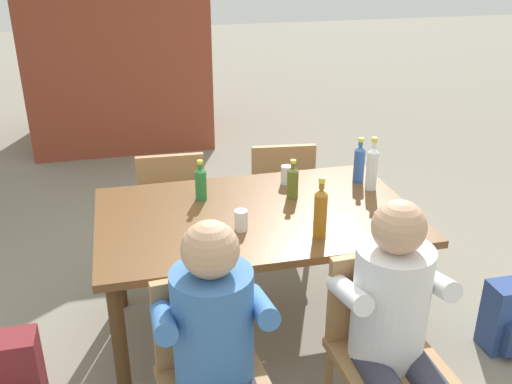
{
  "coord_description": "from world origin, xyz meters",
  "views": [
    {
      "loc": [
        -0.64,
        -2.66,
        2.13
      ],
      "look_at": [
        0.0,
        0.0,
        0.89
      ],
      "focal_mm": 40.46,
      "sensor_mm": 36.0,
      "label": 1
    }
  ],
  "objects_px": {
    "bottle_green": "(201,183)",
    "bottle_clear": "(372,167)",
    "chair_far_right": "(280,192)",
    "chair_far_left": "(172,203)",
    "bottle_amber": "(320,212)",
    "person_in_plaid_shirt": "(217,353)",
    "backpack_by_far_side": "(512,317)",
    "person_in_white_shirt": "(397,325)",
    "chair_near_right": "(382,341)",
    "bottle_blue": "(359,163)",
    "chair_near_left": "(212,369)",
    "backpack_by_near_side": "(7,384)",
    "dining_table": "(256,227)",
    "cup_glass": "(286,175)",
    "cup_white": "(241,220)",
    "bottle_olive": "(293,181)"
  },
  "relations": [
    {
      "from": "person_in_white_shirt",
      "to": "backpack_by_far_side",
      "type": "relative_size",
      "value": 2.88
    },
    {
      "from": "bottle_amber",
      "to": "backpack_by_far_side",
      "type": "distance_m",
      "value": 1.31
    },
    {
      "from": "cup_white",
      "to": "backpack_by_far_side",
      "type": "bearing_deg",
      "value": -11.61
    },
    {
      "from": "cup_glass",
      "to": "person_in_plaid_shirt",
      "type": "bearing_deg",
      "value": -116.92
    },
    {
      "from": "person_in_plaid_shirt",
      "to": "backpack_by_far_side",
      "type": "bearing_deg",
      "value": 14.96
    },
    {
      "from": "chair_far_left",
      "to": "bottle_olive",
      "type": "height_order",
      "value": "bottle_olive"
    },
    {
      "from": "backpack_by_far_side",
      "to": "dining_table",
      "type": "bearing_deg",
      "value": 160.63
    },
    {
      "from": "person_in_white_shirt",
      "to": "person_in_plaid_shirt",
      "type": "relative_size",
      "value": 1.0
    },
    {
      "from": "chair_near_right",
      "to": "backpack_by_near_side",
      "type": "height_order",
      "value": "chair_near_right"
    },
    {
      "from": "bottle_green",
      "to": "bottle_olive",
      "type": "bearing_deg",
      "value": -11.06
    },
    {
      "from": "chair_near_right",
      "to": "cup_glass",
      "type": "bearing_deg",
      "value": 95.3
    },
    {
      "from": "person_in_plaid_shirt",
      "to": "person_in_white_shirt",
      "type": "bearing_deg",
      "value": 0.0
    },
    {
      "from": "chair_far_left",
      "to": "person_in_white_shirt",
      "type": "distance_m",
      "value": 1.9
    },
    {
      "from": "person_in_white_shirt",
      "to": "person_in_plaid_shirt",
      "type": "xyz_separation_m",
      "value": [
        -0.75,
        0.0,
        0.0
      ]
    },
    {
      "from": "chair_far_left",
      "to": "bottle_amber",
      "type": "distance_m",
      "value": 1.37
    },
    {
      "from": "chair_far_right",
      "to": "chair_far_left",
      "type": "distance_m",
      "value": 0.74
    },
    {
      "from": "person_in_plaid_shirt",
      "to": "bottle_amber",
      "type": "bearing_deg",
      "value": 44.09
    },
    {
      "from": "chair_far_right",
      "to": "bottle_clear",
      "type": "xyz_separation_m",
      "value": [
        0.35,
        -0.67,
        0.41
      ]
    },
    {
      "from": "person_in_white_shirt",
      "to": "bottle_blue",
      "type": "relative_size",
      "value": 4.31
    },
    {
      "from": "person_in_white_shirt",
      "to": "chair_far_right",
      "type": "bearing_deg",
      "value": 90.3
    },
    {
      "from": "bottle_green",
      "to": "bottle_clear",
      "type": "height_order",
      "value": "bottle_clear"
    },
    {
      "from": "cup_white",
      "to": "chair_near_left",
      "type": "bearing_deg",
      "value": -112.35
    },
    {
      "from": "chair_near_left",
      "to": "backpack_by_far_side",
      "type": "height_order",
      "value": "chair_near_left"
    },
    {
      "from": "chair_near_right",
      "to": "chair_near_left",
      "type": "xyz_separation_m",
      "value": [
        -0.75,
        -0.0,
        0.0
      ]
    },
    {
      "from": "person_in_white_shirt",
      "to": "person_in_plaid_shirt",
      "type": "bearing_deg",
      "value": 180.0
    },
    {
      "from": "dining_table",
      "to": "chair_far_left",
      "type": "distance_m",
      "value": 0.92
    },
    {
      "from": "dining_table",
      "to": "person_in_plaid_shirt",
      "type": "xyz_separation_m",
      "value": [
        -0.38,
        -0.92,
        -0.03
      ]
    },
    {
      "from": "person_in_white_shirt",
      "to": "bottle_clear",
      "type": "height_order",
      "value": "person_in_white_shirt"
    },
    {
      "from": "bottle_clear",
      "to": "backpack_by_far_side",
      "type": "xyz_separation_m",
      "value": [
        0.62,
        -0.61,
        -0.71
      ]
    },
    {
      "from": "bottle_clear",
      "to": "cup_white",
      "type": "xyz_separation_m",
      "value": [
        -0.83,
        -0.32,
        -0.08
      ]
    },
    {
      "from": "chair_near_right",
      "to": "chair_near_left",
      "type": "distance_m",
      "value": 0.75
    },
    {
      "from": "bottle_amber",
      "to": "chair_near_left",
      "type": "bearing_deg",
      "value": -142.01
    },
    {
      "from": "bottle_clear",
      "to": "cup_white",
      "type": "bearing_deg",
      "value": -159.27
    },
    {
      "from": "bottle_clear",
      "to": "chair_far_right",
      "type": "bearing_deg",
      "value": 117.51
    },
    {
      "from": "dining_table",
      "to": "cup_white",
      "type": "xyz_separation_m",
      "value": [
        -0.12,
        -0.17,
        0.14
      ]
    },
    {
      "from": "person_in_plaid_shirt",
      "to": "backpack_by_far_side",
      "type": "distance_m",
      "value": 1.83
    },
    {
      "from": "person_in_plaid_shirt",
      "to": "bottle_olive",
      "type": "bearing_deg",
      "value": 59.88
    },
    {
      "from": "chair_near_right",
      "to": "bottle_green",
      "type": "xyz_separation_m",
      "value": [
        -0.63,
        1.05,
        0.38
      ]
    },
    {
      "from": "chair_far_right",
      "to": "person_in_plaid_shirt",
      "type": "distance_m",
      "value": 1.9
    },
    {
      "from": "cup_white",
      "to": "bottle_green",
      "type": "bearing_deg",
      "value": 108.76
    },
    {
      "from": "chair_near_right",
      "to": "cup_glass",
      "type": "distance_m",
      "value": 1.2
    },
    {
      "from": "bottle_amber",
      "to": "bottle_blue",
      "type": "relative_size",
      "value": 1.15
    },
    {
      "from": "chair_near_right",
      "to": "person_in_white_shirt",
      "type": "relative_size",
      "value": 0.74
    },
    {
      "from": "chair_far_right",
      "to": "backpack_by_near_side",
      "type": "height_order",
      "value": "chair_far_right"
    },
    {
      "from": "chair_far_left",
      "to": "person_in_white_shirt",
      "type": "bearing_deg",
      "value": -66.59
    },
    {
      "from": "person_in_plaid_shirt",
      "to": "cup_white",
      "type": "distance_m",
      "value": 0.81
    },
    {
      "from": "chair_near_left",
      "to": "bottle_green",
      "type": "height_order",
      "value": "bottle_green"
    },
    {
      "from": "chair_near_left",
      "to": "backpack_by_near_side",
      "type": "relative_size",
      "value": 1.83
    },
    {
      "from": "chair_near_right",
      "to": "person_in_white_shirt",
      "type": "xyz_separation_m",
      "value": [
        0.0,
        -0.11,
        0.17
      ]
    },
    {
      "from": "bottle_green",
      "to": "bottle_clear",
      "type": "xyz_separation_m",
      "value": [
        0.97,
        -0.09,
        0.04
      ]
    }
  ]
}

